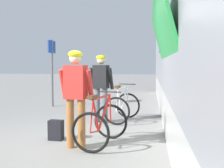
{
  "coord_description": "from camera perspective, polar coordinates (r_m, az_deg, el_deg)",
  "views": [
    {
      "loc": [
        1.39,
        -5.26,
        1.51
      ],
      "look_at": [
        0.49,
        1.43,
        1.05
      ],
      "focal_mm": 45.64,
      "sensor_mm": 36.0,
      "label": 1
    }
  ],
  "objects": [
    {
      "name": "cyclist_far_in_red",
      "position": [
        5.12,
        -7.29,
        -1.23
      ],
      "size": [
        0.64,
        0.37,
        1.76
      ],
      "color": "#935B2D",
      "rests_on": "ground"
    },
    {
      "name": "platform_sign_post",
      "position": [
        10.45,
        -11.94,
        4.42
      ],
      "size": [
        0.08,
        0.7,
        2.4
      ],
      "color": "#595B60",
      "rests_on": "ground"
    },
    {
      "name": "cyclist_near_in_dark",
      "position": [
        7.38,
        -2.2,
        0.35
      ],
      "size": [
        0.65,
        0.4,
        1.76
      ],
      "color": "#4C515B",
      "rests_on": "ground"
    },
    {
      "name": "bicycle_far_red",
      "position": [
        5.36,
        -2.17,
        -8.04
      ],
      "size": [
        0.91,
        1.19,
        0.99
      ],
      "color": "black",
      "rests_on": "ground"
    },
    {
      "name": "backpack_on_platform",
      "position": [
        5.88,
        -11.16,
        -9.05
      ],
      "size": [
        0.3,
        0.2,
        0.4
      ],
      "primitive_type": "cube",
      "rotation": [
        0.0,
        0.0,
        -0.09
      ],
      "color": "black",
      "rests_on": "ground"
    },
    {
      "name": "bicycle_near_white",
      "position": [
        7.6,
        2.08,
        -4.5
      ],
      "size": [
        0.91,
        1.19,
        0.99
      ],
      "color": "black",
      "rests_on": "ground"
    },
    {
      "name": "ground_plane",
      "position": [
        5.65,
        -7.01,
        -11.63
      ],
      "size": [
        80.0,
        80.0,
        0.0
      ],
      "primitive_type": "plane",
      "color": "gray"
    }
  ]
}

